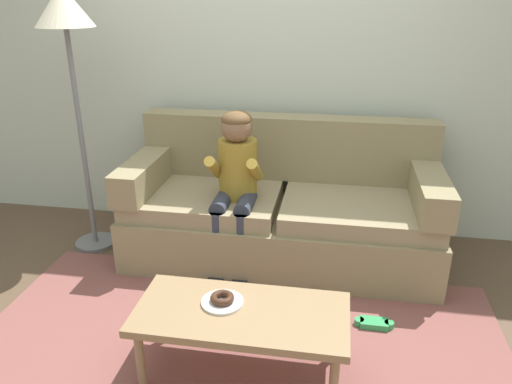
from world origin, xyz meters
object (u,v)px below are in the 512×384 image
person_child (236,177)px  toy_controller (374,324)px  donut (222,298)px  couch (282,211)px  coffee_table (241,318)px  floor_lamp (66,30)px

person_child → toy_controller: 1.27m
person_child → donut: 1.06m
couch → coffee_table: (-0.05, -1.27, -0.00)m
couch → floor_lamp: bearing=-176.1°
toy_controller → coffee_table: bearing=-157.7°
person_child → floor_lamp: bearing=174.3°
person_child → donut: (0.14, -1.02, -0.25)m
donut → toy_controller: donut is taller
donut → toy_controller: (0.79, 0.45, -0.39)m
coffee_table → donut: (-0.10, 0.04, 0.07)m
toy_controller → floor_lamp: (-2.06, 0.68, 1.55)m
floor_lamp → coffee_table: bearing=-40.4°
coffee_table → person_child: (-0.25, 1.06, 0.33)m
couch → person_child: bearing=-144.1°
couch → toy_controller: bearing=-50.6°
toy_controller → floor_lamp: floor_lamp is taller
coffee_table → person_child: bearing=103.0°
person_child → floor_lamp: 1.45m
couch → floor_lamp: size_ratio=1.16×
coffee_table → donut: bearing=156.9°
person_child → toy_controller: (0.93, -0.57, -0.65)m
floor_lamp → donut: bearing=-41.5°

